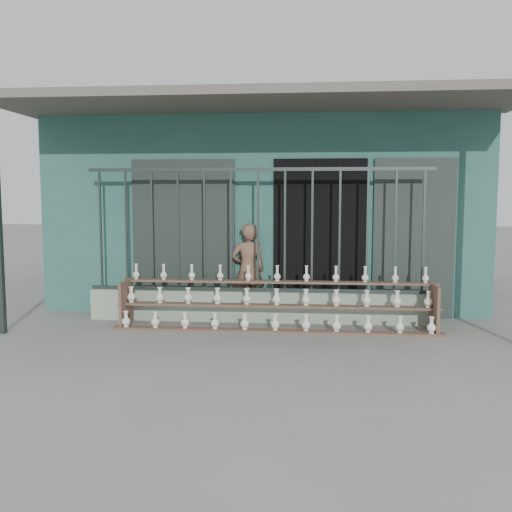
{
  "coord_description": "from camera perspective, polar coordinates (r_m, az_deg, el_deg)",
  "views": [
    {
      "loc": [
        0.73,
        -6.92,
        1.82
      ],
      "look_at": [
        0.0,
        1.0,
        1.0
      ],
      "focal_mm": 40.0,
      "sensor_mm": 36.0,
      "label": 1
    }
  ],
  "objects": [
    {
      "name": "workshop_building",
      "position": [
        11.17,
        1.56,
        4.87
      ],
      "size": [
        7.4,
        6.6,
        3.21
      ],
      "color": "#2A5A51",
      "rests_on": "ground"
    },
    {
      "name": "elderly_woman",
      "position": [
        8.71,
        -0.8,
        -1.41
      ],
      "size": [
        0.6,
        0.48,
        1.43
      ],
      "primitive_type": "imported",
      "rotation": [
        0.0,
        0.0,
        3.44
      ],
      "color": "brown",
      "rests_on": "ground"
    },
    {
      "name": "security_fence",
      "position": [
        8.26,
        0.19,
        2.62
      ],
      "size": [
        5.0,
        0.04,
        1.8
      ],
      "color": "#283330",
      "rests_on": "parapet_wall"
    },
    {
      "name": "parapet_wall",
      "position": [
        8.4,
        0.19,
        -5.05
      ],
      "size": [
        5.0,
        0.2,
        0.45
      ],
      "primitive_type": "cube",
      "color": "#8CA28A",
      "rests_on": "ground"
    },
    {
      "name": "shelf_rack",
      "position": [
        7.95,
        2.03,
        -4.71
      ],
      "size": [
        4.5,
        0.68,
        0.85
      ],
      "color": "brown",
      "rests_on": "ground"
    },
    {
      "name": "ground",
      "position": [
        7.19,
        -0.74,
        -8.78
      ],
      "size": [
        60.0,
        60.0,
        0.0
      ],
      "primitive_type": "plane",
      "color": "slate"
    }
  ]
}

